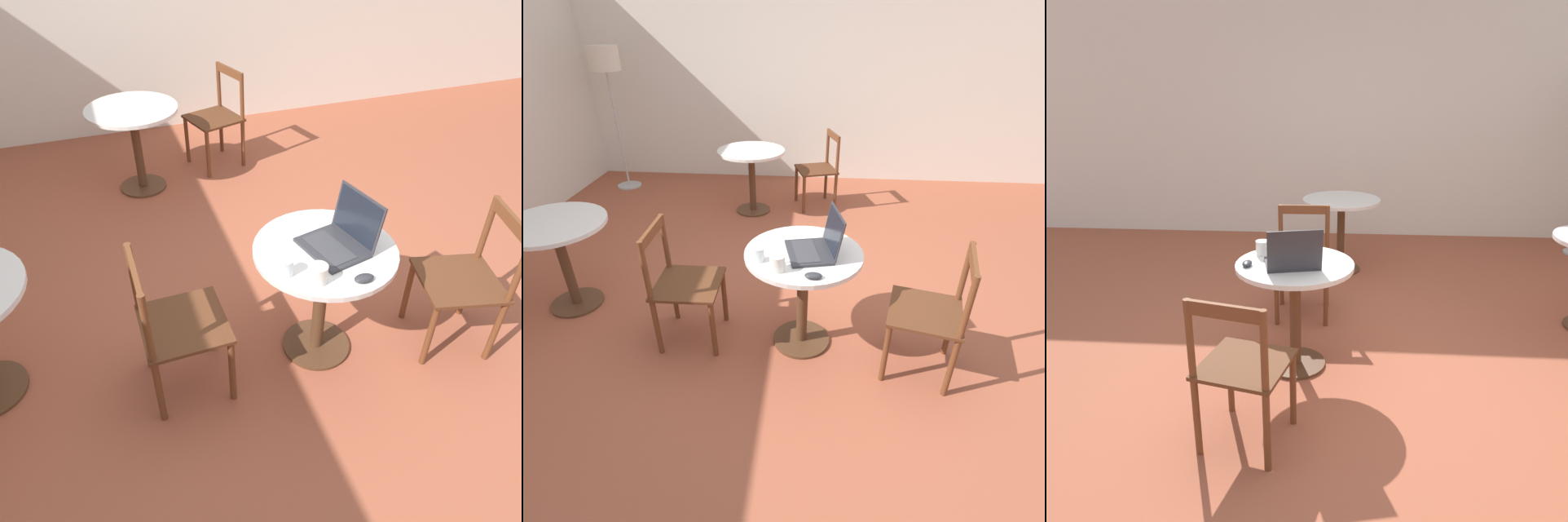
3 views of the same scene
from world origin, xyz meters
TOP-DOWN VIEW (x-y plane):
  - ground_plane at (0.00, 0.00)m, footprint 16.00×16.00m
  - cafe_table_near at (-0.26, 0.13)m, footprint 0.75×0.75m
  - cafe_table_mid at (1.96, 0.81)m, footprint 0.75×0.75m
  - chair_near_back at (-0.27, 0.94)m, footprint 0.44×0.44m
  - chair_near_front at (-0.45, -0.67)m, footprint 0.52×0.52m
  - chair_mid_front at (2.19, 0.05)m, footprint 0.53×0.53m
  - laptop at (-0.26, 0.05)m, footprint 0.39×0.37m
  - mouse at (-0.55, 0.06)m, footprint 0.06×0.10m
  - mug at (-0.48, 0.27)m, footprint 0.13×0.09m
  - drinking_glass at (-0.38, 0.39)m, footprint 0.07×0.07m

SIDE VIEW (x-z plane):
  - ground_plane at x=0.00m, z-range 0.00..0.00m
  - chair_near_back at x=-0.27m, z-range 0.01..0.88m
  - chair_near_front at x=-0.45m, z-range 0.01..0.88m
  - chair_mid_front at x=2.19m, z-range 0.01..0.88m
  - cafe_table_near at x=-0.26m, z-range 0.20..0.92m
  - cafe_table_mid at x=1.96m, z-range 0.20..0.92m
  - mouse at x=-0.55m, z-range 0.72..0.76m
  - drinking_glass at x=-0.38m, z-range 0.72..0.81m
  - mug at x=-0.48m, z-range 0.72..0.82m
  - laptop at x=-0.26m, z-range 0.64..0.91m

